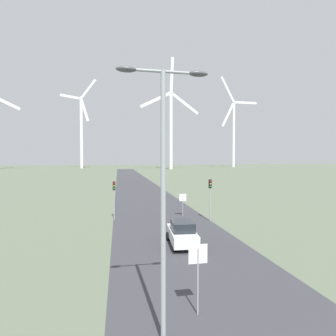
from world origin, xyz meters
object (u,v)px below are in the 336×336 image
Objects in this scene: traffic_light_post_near_left at (114,192)px; wind_turbine_left at (81,126)px; stop_sign_near at (198,265)px; car_approaching at (182,233)px; stop_sign_far at (183,201)px; traffic_light_post_near_right at (210,191)px; wind_turbine_right at (234,127)px; wind_turbine_center at (171,122)px; streetlamp at (163,171)px.

traffic_light_post_near_left is 170.46m from wind_turbine_left.
stop_sign_near is 8.85m from car_approaching.
traffic_light_post_near_right reaches higher than stop_sign_far.
traffic_light_post_near_left is at bearing -177.45° from stop_sign_far.
wind_turbine_right reaches higher than stop_sign_near.
wind_turbine_left is 66.21m from wind_turbine_center.
traffic_light_post_near_right is at bearing 68.31° from stop_sign_near.
wind_turbine_left is at bearing 98.24° from streetlamp.
wind_turbine_right reaches higher than traffic_light_post_near_left.
stop_sign_far is 3.72m from traffic_light_post_near_right.
stop_sign_far is 171.59m from wind_turbine_left.
wind_turbine_center is (26.12, 135.34, 28.42)m from stop_sign_far.
wind_turbine_left is 116.74m from wind_turbine_right.
traffic_light_post_near_left reaches higher than car_approaching.
wind_turbine_left is (-24.93, 166.51, 26.64)m from traffic_light_post_near_left.
stop_sign_far reaches higher than car_approaching.
traffic_light_post_near_right reaches higher than car_approaching.
traffic_light_post_near_right is 192.01m from wind_turbine_right.
streetlamp reaches higher than traffic_light_post_near_right.
stop_sign_near is 18.61m from stop_sign_far.
stop_sign_far is at bearing -116.53° from wind_turbine_right.
wind_turbine_right is (89.80, 188.16, 26.00)m from streetlamp.
traffic_light_post_near_left is at bearing 95.84° from streetlamp.
traffic_light_post_near_right reaches higher than stop_sign_near.
streetlamp reaches higher than traffic_light_post_near_left.
wind_turbine_left reaches higher than traffic_light_post_near_right.
wind_turbine_center is at bearing 79.08° from stop_sign_far.
wind_turbine_left is (-30.04, 175.70, 28.72)m from car_approaching.
wind_turbine_center is at bearing 78.85° from car_approaching.
wind_turbine_center is at bearing 76.06° from traffic_light_post_near_left.
traffic_light_post_near_right is 0.06× the size of wind_turbine_right.
traffic_light_post_near_right is (2.29, -2.58, 1.38)m from stop_sign_far.
car_approaching is 150.54m from wind_turbine_center.
traffic_light_post_near_left is (-1.96, 19.16, -3.02)m from streetlamp.
car_approaching is 0.07× the size of wind_turbine_left.
wind_turbine_center is at bearing 80.20° from traffic_light_post_near_right.
traffic_light_post_near_left is 10.10m from traffic_light_post_near_right.
streetlamp is 0.15× the size of wind_turbine_left.
wind_turbine_left is at bearing 101.64° from traffic_light_post_near_right.
traffic_light_post_near_right is 1.03× the size of car_approaching.
stop_sign_near is 0.70× the size of car_approaching.
car_approaching is (-2.44, -9.54, -0.86)m from stop_sign_far.
wind_turbine_right reaches higher than wind_turbine_center.
streetlamp is 4.49m from stop_sign_near.
wind_turbine_right is at bearing 29.84° from wind_turbine_center.
wind_turbine_left reaches higher than traffic_light_post_near_left.
stop_sign_near is at bearing -78.49° from traffic_light_post_near_left.
wind_turbine_left is at bearing 98.51° from traffic_light_post_near_left.
stop_sign_near is at bearing -99.71° from car_approaching.
traffic_light_post_near_left reaches higher than stop_sign_far.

